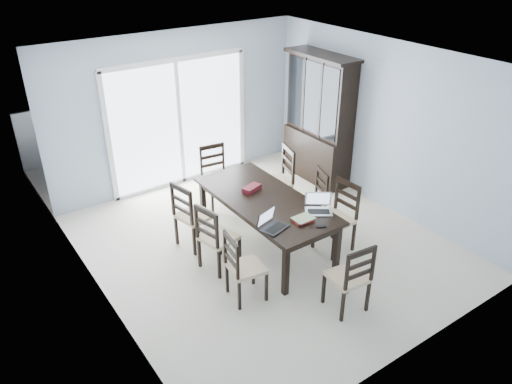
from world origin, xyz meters
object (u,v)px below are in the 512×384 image
Objects in this scene: chair_left_near at (239,261)px; laptop_dark at (275,225)px; chair_left_mid at (213,232)px; laptop_silver at (319,208)px; china_hutch at (319,120)px; chair_end_near at (353,272)px; hot_tub at (135,148)px; cell_phone at (321,226)px; chair_end_far at (215,169)px; game_box at (252,188)px; dining_table at (265,204)px; chair_left_far at (189,209)px; chair_right_near at (341,209)px; chair_right_mid at (315,194)px; chair_right_far at (281,173)px.

chair_left_near is 0.63m from laptop_dark.
chair_left_mid is 1.38m from laptop_silver.
china_hutch reaches higher than chair_left_mid.
chair_left_near is 0.98× the size of chair_end_near.
chair_left_mid reaches higher than chair_end_near.
hot_tub is at bearing 75.64° from laptop_dark.
cell_phone is at bearing -130.31° from china_hutch.
chair_end_far is at bearing 135.66° from chair_left_mid.
laptop_silver is 1.50× the size of game_box.
chair_left_far is at bearing 147.10° from dining_table.
chair_right_near is at bearing 51.47° from cell_phone.
chair_right_mid is at bearing 79.34° from chair_left_mid.
chair_end_far reaches higher than hot_tub.
chair_left_near is 1.95m from chair_right_mid.
game_box is (-2.04, -0.95, -0.29)m from china_hutch.
laptop_dark is 0.57m from cell_phone.
chair_right_far reaches higher than chair_end_near.
chair_right_near is at bearing -122.89° from china_hutch.
dining_table is at bearing 122.18° from cell_phone.
cell_phone is (1.01, -0.89, 0.17)m from chair_left_mid.
chair_left_far is at bearing 52.39° from chair_right_near.
chair_right_far is at bearing 25.93° from game_box.
chair_right_near is 0.52m from laptop_silver.
chair_right_far is 2.97m from hot_tub.
china_hutch is 1.82× the size of chair_right_far.
dining_table is at bearing -86.55° from game_box.
china_hutch reaches higher than cell_phone.
cell_phone is 4.39m from hot_tub.
chair_right_near is at bearing 116.37° from chair_end_far.
chair_end_near is (0.93, -0.92, 0.01)m from chair_left_near.
game_box is at bearing 54.79° from laptop_dark.
chair_end_far is 2.20m from laptop_dark.
hot_tub is (0.37, 3.44, -0.14)m from chair_left_mid.
chair_left_mid reaches higher than dining_table.
chair_end_near reaches higher than laptop_silver.
china_hutch is 2.08× the size of chair_right_mid.
china_hutch is at bearing 85.18° from laptop_silver.
hot_tub is (-0.64, 4.33, -0.32)m from cell_phone.
chair_left_near is at bearing -16.99° from chair_left_mid.
game_box is at bearing 92.01° from chair_end_far.
chair_end_far is at bearing 173.48° from china_hutch.
laptop_dark is at bearing 115.50° from chair_end_near.
cell_phone is (-1.88, -2.22, -0.32)m from china_hutch.
hot_tub reaches higher than cell_phone.
chair_right_near is 4.17× the size of game_box.
chair_right_near reaches higher than cell_phone.
chair_left_near reaches higher than laptop_silver.
dining_table is 1.48m from chair_end_far.
laptop_dark is (-0.35, -0.67, 0.13)m from dining_table.
chair_end_near is (-0.87, -1.67, 0.01)m from chair_right_mid.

